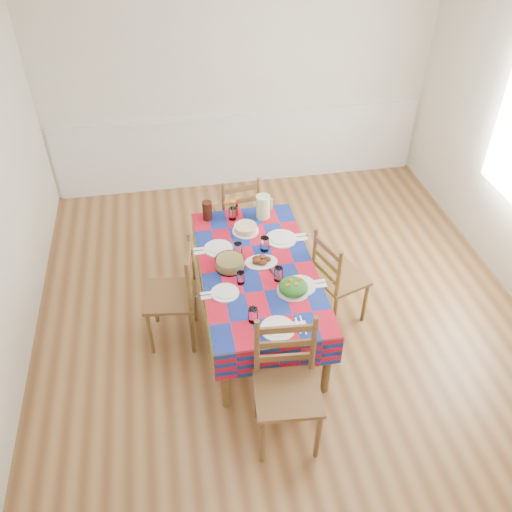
{
  "coord_description": "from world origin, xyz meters",
  "views": [
    {
      "loc": [
        -0.89,
        -3.42,
        3.62
      ],
      "look_at": [
        -0.27,
        -0.01,
        0.81
      ],
      "focal_mm": 38.0,
      "sensor_mm": 36.0,
      "label": 1
    }
  ],
  "objects_px": {
    "dining_table": "(257,274)",
    "green_pitcher": "(263,207)",
    "tea_pitcher": "(207,211)",
    "meat_platter": "(261,261)",
    "chair_left": "(175,296)",
    "chair_right": "(337,279)",
    "chair_near": "(287,387)",
    "chair_far": "(238,215)"
  },
  "relations": [
    {
      "from": "dining_table",
      "to": "chair_near",
      "type": "bearing_deg",
      "value": -89.78
    },
    {
      "from": "chair_near",
      "to": "chair_right",
      "type": "distance_m",
      "value": 1.3
    },
    {
      "from": "chair_right",
      "to": "meat_platter",
      "type": "bearing_deg",
      "value": 66.02
    },
    {
      "from": "dining_table",
      "to": "green_pitcher",
      "type": "xyz_separation_m",
      "value": [
        0.18,
        0.71,
        0.19
      ]
    },
    {
      "from": "meat_platter",
      "to": "green_pitcher",
      "type": "bearing_deg",
      "value": 77.8
    },
    {
      "from": "chair_near",
      "to": "green_pitcher",
      "type": "bearing_deg",
      "value": 89.46
    },
    {
      "from": "chair_left",
      "to": "chair_right",
      "type": "bearing_deg",
      "value": 97.81
    },
    {
      "from": "dining_table",
      "to": "chair_right",
      "type": "height_order",
      "value": "chair_right"
    },
    {
      "from": "green_pitcher",
      "to": "meat_platter",
      "type": "bearing_deg",
      "value": -102.2
    },
    {
      "from": "meat_platter",
      "to": "green_pitcher",
      "type": "xyz_separation_m",
      "value": [
        0.14,
        0.66,
        0.09
      ]
    },
    {
      "from": "green_pitcher",
      "to": "tea_pitcher",
      "type": "relative_size",
      "value": 1.23
    },
    {
      "from": "chair_left",
      "to": "chair_right",
      "type": "distance_m",
      "value": 1.41
    },
    {
      "from": "chair_left",
      "to": "chair_right",
      "type": "height_order",
      "value": "chair_left"
    },
    {
      "from": "tea_pitcher",
      "to": "meat_platter",
      "type": "bearing_deg",
      "value": -62.9
    },
    {
      "from": "green_pitcher",
      "to": "chair_left",
      "type": "relative_size",
      "value": 0.23
    },
    {
      "from": "dining_table",
      "to": "chair_left",
      "type": "height_order",
      "value": "chair_left"
    },
    {
      "from": "tea_pitcher",
      "to": "chair_left",
      "type": "height_order",
      "value": "chair_left"
    },
    {
      "from": "meat_platter",
      "to": "chair_left",
      "type": "xyz_separation_m",
      "value": [
        -0.74,
        -0.06,
        -0.22
      ]
    },
    {
      "from": "green_pitcher",
      "to": "chair_near",
      "type": "relative_size",
      "value": 0.22
    },
    {
      "from": "chair_far",
      "to": "dining_table",
      "type": "bearing_deg",
      "value": 82.25
    },
    {
      "from": "dining_table",
      "to": "meat_platter",
      "type": "height_order",
      "value": "meat_platter"
    },
    {
      "from": "meat_platter",
      "to": "green_pitcher",
      "type": "distance_m",
      "value": 0.69
    },
    {
      "from": "meat_platter",
      "to": "green_pitcher",
      "type": "height_order",
      "value": "green_pitcher"
    },
    {
      "from": "meat_platter",
      "to": "chair_right",
      "type": "xyz_separation_m",
      "value": [
        0.67,
        -0.06,
        -0.25
      ]
    },
    {
      "from": "green_pitcher",
      "to": "tea_pitcher",
      "type": "height_order",
      "value": "green_pitcher"
    },
    {
      "from": "tea_pitcher",
      "to": "chair_right",
      "type": "distance_m",
      "value": 1.34
    },
    {
      "from": "dining_table",
      "to": "green_pitcher",
      "type": "bearing_deg",
      "value": 75.51
    },
    {
      "from": "chair_far",
      "to": "meat_platter",
      "type": "bearing_deg",
      "value": 84.43
    },
    {
      "from": "green_pitcher",
      "to": "chair_far",
      "type": "distance_m",
      "value": 0.56
    },
    {
      "from": "tea_pitcher",
      "to": "chair_near",
      "type": "xyz_separation_m",
      "value": [
        0.33,
        -1.88,
        -0.27
      ]
    },
    {
      "from": "meat_platter",
      "to": "chair_near",
      "type": "bearing_deg",
      "value": -91.81
    },
    {
      "from": "meat_platter",
      "to": "chair_far",
      "type": "height_order",
      "value": "chair_far"
    },
    {
      "from": "chair_near",
      "to": "meat_platter",
      "type": "bearing_deg",
      "value": 93.29
    },
    {
      "from": "meat_platter",
      "to": "chair_left",
      "type": "bearing_deg",
      "value": -175.69
    },
    {
      "from": "chair_near",
      "to": "chair_far",
      "type": "bearing_deg",
      "value": 95.06
    },
    {
      "from": "chair_near",
      "to": "chair_left",
      "type": "height_order",
      "value": "chair_near"
    },
    {
      "from": "chair_left",
      "to": "tea_pitcher",
      "type": "bearing_deg",
      "value": 162.54
    },
    {
      "from": "chair_near",
      "to": "chair_far",
      "type": "distance_m",
      "value": 2.23
    },
    {
      "from": "dining_table",
      "to": "chair_far",
      "type": "height_order",
      "value": "chair_far"
    },
    {
      "from": "green_pitcher",
      "to": "chair_near",
      "type": "height_order",
      "value": "chair_near"
    },
    {
      "from": "chair_far",
      "to": "tea_pitcher",
      "type": "bearing_deg",
      "value": 38.16
    },
    {
      "from": "meat_platter",
      "to": "chair_near",
      "type": "distance_m",
      "value": 1.18
    }
  ]
}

